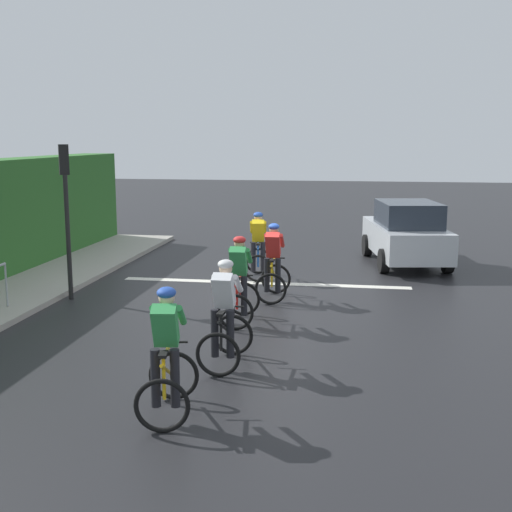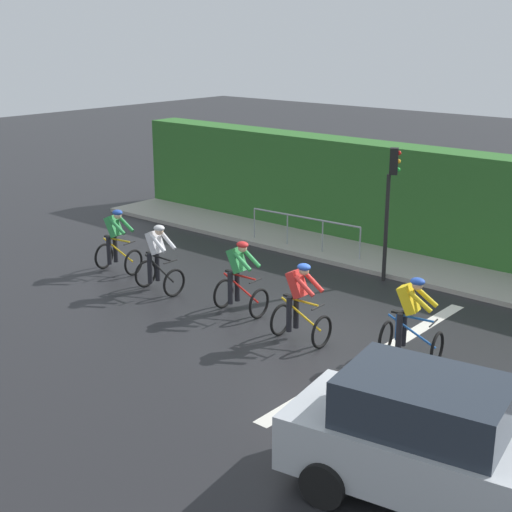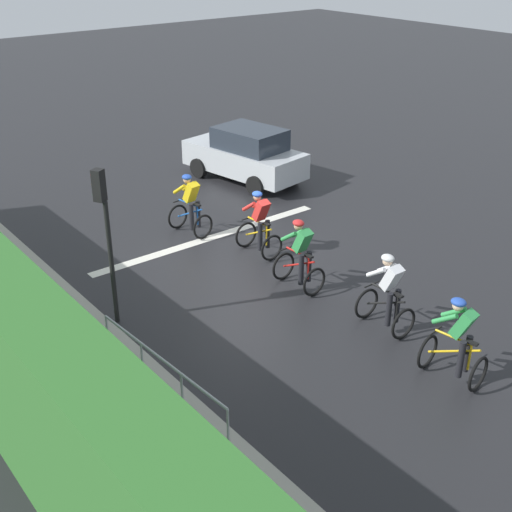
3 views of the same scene
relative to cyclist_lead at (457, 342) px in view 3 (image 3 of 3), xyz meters
The scene contains 12 objects.
ground_plane 6.52m from the cyclist_lead, 90.60° to the right, with size 80.00×80.00×0.00m, color black.
sidewalk_kerb 7.11m from the cyclist_lead, 39.29° to the right, with size 2.80×19.69×0.12m, color #9E998E.
stone_wall_low 7.80m from the cyclist_lead, 35.09° to the right, with size 0.44×19.69×0.65m, color tan.
road_marking_stop_line 7.91m from the cyclist_lead, 90.49° to the right, with size 7.00×0.30×0.01m, color silver.
cyclist_lead is the anchor object (origin of this frame).
cyclist_second 1.97m from the cyclist_lead, 99.72° to the right, with size 0.70×1.09×1.66m.
cyclist_mid 4.34m from the cyclist_lead, 91.38° to the right, with size 0.72×1.11×1.66m.
cyclist_fourth 6.32m from the cyclist_lead, 94.48° to the right, with size 0.70×1.10×1.66m.
cyclist_trailing 8.42m from the cyclist_lead, 88.84° to the right, with size 0.83×1.17×1.66m.
car_silver 11.48m from the cyclist_lead, 108.18° to the right, with size 2.38×4.32×1.76m.
traffic_light_near_crossing 7.04m from the cyclist_lead, 55.49° to the right, with size 0.27×0.29×3.34m.
pedestrian_railing_kerbside 5.27m from the cyclist_lead, 29.81° to the right, with size 0.25×3.59×1.03m.
Camera 3 is at (9.16, 12.18, 7.49)m, focal length 47.22 mm.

